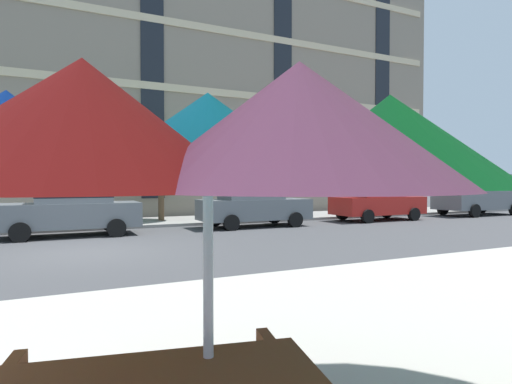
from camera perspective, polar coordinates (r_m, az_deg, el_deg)
The scene contains 9 objects.
ground_plane at distance 11.44m, azimuth -22.33°, elevation -7.71°, with size 120.00×120.00×0.00m, color #424244.
sidewalk_far at distance 18.17m, azimuth -23.60°, elevation -4.19°, with size 56.00×3.60×0.12m, color gray.
apartment_building at distance 27.00m, azimuth -24.44°, elevation 14.56°, with size 43.01×12.08×16.00m.
sedan_gray at distance 15.01m, azimuth -23.97°, elevation -1.94°, with size 4.40×1.98×1.78m.
sedan_gray_midblock at distance 16.60m, azimuth -0.38°, elevation -1.51°, with size 4.40×1.98×1.78m.
sedan_red at distance 20.16m, azimuth 16.22°, elevation -1.05°, with size 4.40×1.98×1.78m.
pickup_gray_midblock at distance 25.62m, azimuth 28.47°, elevation -0.49°, with size 5.10×2.12×2.20m.
street_tree_middle at distance 18.44m, azimuth -12.87°, elevation 4.80°, with size 2.54×2.70×4.19m.
patio_umbrella at distance 2.42m, azimuth -6.60°, elevation 6.26°, with size 3.18×3.18×2.30m.
Camera 1 is at (-0.65, -11.28, 1.79)m, focal length 29.24 mm.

